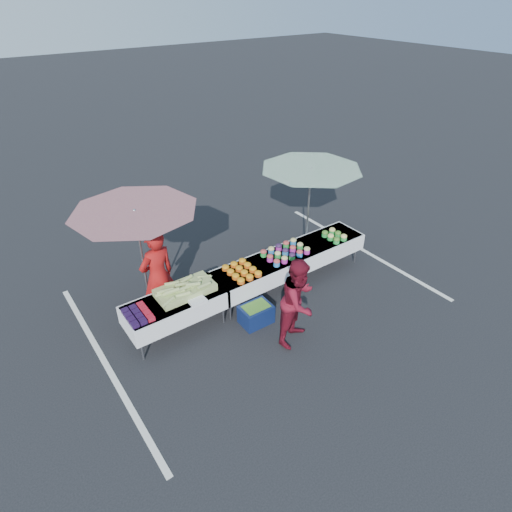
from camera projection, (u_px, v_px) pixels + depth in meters
ground at (256, 296)px, 8.93m from camera, size 80.00×80.00×0.00m
stripe_left at (105, 363)px, 7.36m from camera, size 0.10×5.00×0.00m
stripe_right at (362, 249)px, 10.50m from camera, size 0.10×5.00×0.00m
table_left at (175, 307)px, 7.73m from camera, size 1.86×0.81×0.75m
table_center at (256, 273)px, 8.62m from camera, size 1.86×0.81×0.75m
table_right at (322, 246)px, 9.50m from camera, size 1.86×0.81×0.75m
berry_punnets at (138, 315)px, 7.23m from camera, size 0.40×0.54×0.08m
corn_pile at (185, 290)px, 7.74m from camera, size 1.16×0.57×0.26m
plastic_bags at (197, 301)px, 7.57m from camera, size 0.30×0.25×0.05m
carrot_bowls at (242, 271)px, 8.32m from camera, size 0.55×0.69×0.11m
potato_cups at (285, 251)px, 8.85m from camera, size 0.94×0.58×0.16m
bean_baskets at (334, 235)px, 9.43m from camera, size 0.36×0.50×0.15m
vendor at (158, 276)px, 7.89m from camera, size 0.76×0.57×1.91m
customer at (299, 301)px, 7.45m from camera, size 1.00×0.90×1.69m
umbrella_left at (136, 220)px, 7.39m from camera, size 2.58×2.58×2.28m
umbrella_right at (311, 177)px, 9.12m from camera, size 2.72×2.72×2.24m
storage_bin at (256, 314)px, 8.15m from camera, size 0.60×0.45×0.39m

